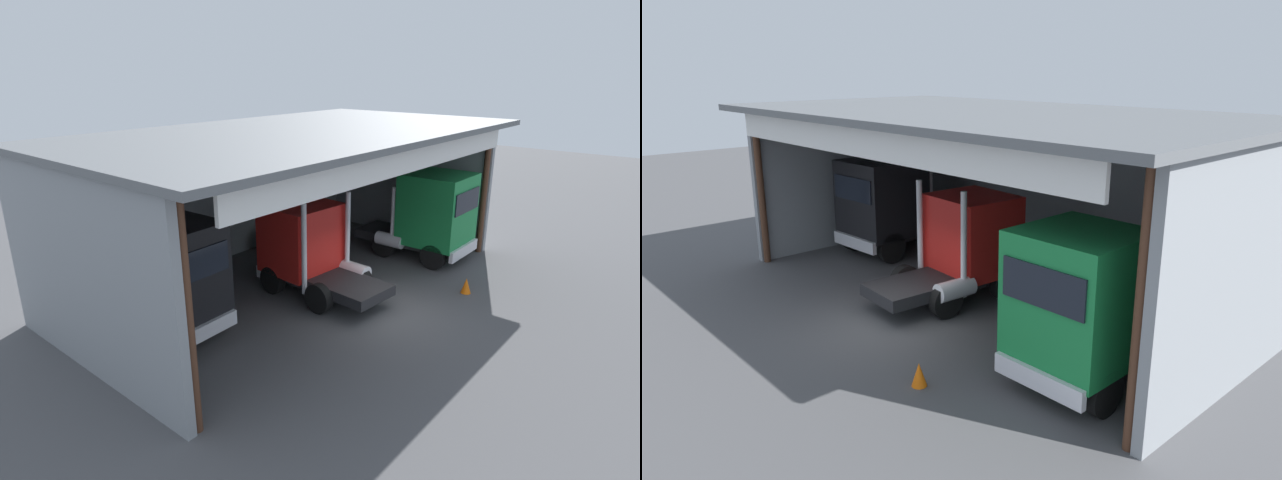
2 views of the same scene
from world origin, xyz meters
TOP-DOWN VIEW (x-y plane):
  - ground_plane at (0.00, 0.00)m, footprint 80.00×80.00m
  - workshop_shed at (0.00, 4.99)m, footprint 16.34×9.19m
  - truck_black_center_bay at (-5.56, 4.10)m, footprint 2.83×4.61m
  - truck_red_yard_outside at (-0.23, 3.22)m, footprint 2.67×4.84m
  - truck_green_center_right_bay at (5.51, 1.47)m, footprint 2.64×4.84m
  - oil_drum at (1.70, 7.24)m, footprint 0.58×0.58m
  - tool_cart at (2.48, 7.39)m, footprint 0.90×0.60m
  - traffic_cone at (3.14, -1.30)m, footprint 0.36×0.36m

SIDE VIEW (x-z plane):
  - ground_plane at x=0.00m, z-range 0.00..0.00m
  - traffic_cone at x=3.14m, z-range 0.00..0.56m
  - oil_drum at x=1.70m, z-range 0.00..0.92m
  - tool_cart at x=2.48m, z-range 0.00..1.00m
  - truck_red_yard_outside at x=-0.23m, z-range -0.16..3.45m
  - truck_green_center_right_bay at x=5.51m, z-range 0.10..3.74m
  - truck_black_center_bay at x=-5.56m, z-range 0.13..3.75m
  - workshop_shed at x=0.00m, z-range 1.08..6.78m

